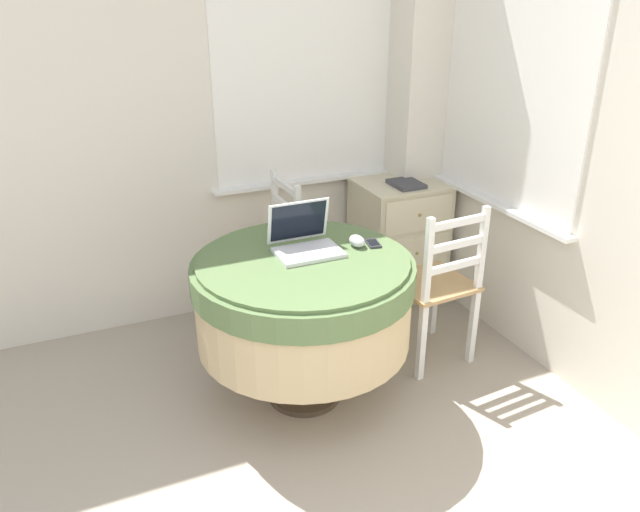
# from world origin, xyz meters

# --- Properties ---
(corner_room_shell) EXTENTS (4.15, 4.87, 2.55)m
(corner_room_shell) POSITION_xyz_m (1.08, 1.89, 1.28)
(corner_room_shell) COLOR silver
(corner_room_shell) RESTS_ON ground_plane
(round_dining_table) EXTENTS (1.03, 1.03, 0.75)m
(round_dining_table) POSITION_xyz_m (0.62, 1.94, 0.56)
(round_dining_table) COLOR #4C3D2D
(round_dining_table) RESTS_ON ground_plane
(laptop) EXTENTS (0.30, 0.26, 0.22)m
(laptop) POSITION_xyz_m (0.66, 2.02, 0.80)
(laptop) COLOR silver
(laptop) RESTS_ON round_dining_table
(computer_mouse) EXTENTS (0.07, 0.10, 0.05)m
(computer_mouse) POSITION_xyz_m (0.90, 1.97, 0.78)
(computer_mouse) COLOR silver
(computer_mouse) RESTS_ON round_dining_table
(cell_phone) EXTENTS (0.08, 0.11, 0.01)m
(cell_phone) POSITION_xyz_m (0.98, 1.96, 0.76)
(cell_phone) COLOR #2D2D33
(cell_phone) RESTS_ON round_dining_table
(dining_chair_near_back_window) EXTENTS (0.40, 0.40, 0.89)m
(dining_chair_near_back_window) POSITION_xyz_m (0.70, 2.70, 0.44)
(dining_chair_near_back_window) COLOR tan
(dining_chair_near_back_window) RESTS_ON ground_plane
(dining_chair_near_right_window) EXTENTS (0.42, 0.42, 0.89)m
(dining_chair_near_right_window) POSITION_xyz_m (1.38, 1.98, 0.44)
(dining_chair_near_right_window) COLOR tan
(dining_chair_near_right_window) RESTS_ON ground_plane
(corner_cabinet) EXTENTS (0.54, 0.48, 0.76)m
(corner_cabinet) POSITION_xyz_m (1.60, 2.74, 0.38)
(corner_cabinet) COLOR beige
(corner_cabinet) RESTS_ON ground_plane
(book_on_cabinet) EXTENTS (0.17, 0.21, 0.02)m
(book_on_cabinet) POSITION_xyz_m (1.58, 2.65, 0.78)
(book_on_cabinet) COLOR #3F3F44
(book_on_cabinet) RESTS_ON corner_cabinet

